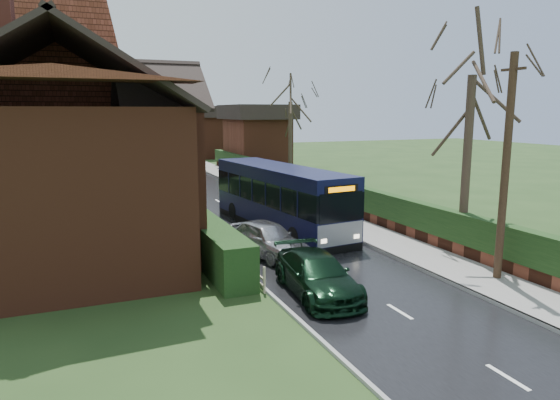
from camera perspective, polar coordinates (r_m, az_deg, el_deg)
name	(u,v)px	position (r m, az deg, el deg)	size (l,w,h in m)	color
ground	(311,258)	(20.38, 3.55, -6.63)	(140.00, 140.00, 0.00)	#314B20
road	(236,212)	(29.43, -5.01, -1.41)	(6.00, 100.00, 0.02)	black
pavement	(302,206)	(30.92, 2.51, -0.70)	(2.50, 100.00, 0.14)	slate
kerb_right	(284,208)	(30.45, 0.47, -0.87)	(0.12, 100.00, 0.14)	gray
kerb_left	(185,216)	(28.67, -10.84, -1.78)	(0.12, 100.00, 0.10)	gray
front_hedge	(188,222)	(23.56, -10.43, -2.48)	(1.20, 16.00, 1.60)	black
picket_fence	(204,228)	(23.80, -8.64, -3.16)	(0.10, 16.00, 0.90)	tan
right_wall_hedge	(324,190)	(31.44, 5.09, 1.20)	(0.60, 50.00, 1.80)	#612D1B
brick_house	(70,148)	(22.35, -22.87, 5.50)	(9.30, 14.60, 10.30)	#612D1B
bus	(280,198)	(24.94, 0.04, 0.19)	(3.52, 10.62, 3.17)	black
car_silver	(267,238)	(20.52, -1.48, -4.40)	(1.71, 4.26, 1.45)	#B2B3B7
car_green	(317,275)	(16.33, 4.25, -8.51)	(1.84, 4.54, 1.32)	black
car_distant	(170,155)	(60.88, -12.41, 5.01)	(1.50, 4.29, 1.42)	black
bus_stop_sign	(336,190)	(26.34, 6.42, 1.09)	(0.08, 0.40, 2.68)	slate
telegraph_pole	(505,170)	(18.45, 24.37, 3.19)	(0.27, 1.00, 7.77)	#2F2015
tree_right_near	(473,62)	(21.47, 21.22, 14.50)	(4.81, 4.81, 10.38)	#362A20
tree_right_far	(290,96)	(42.76, 1.21, 11.77)	(4.92, 4.92, 9.51)	#34291F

